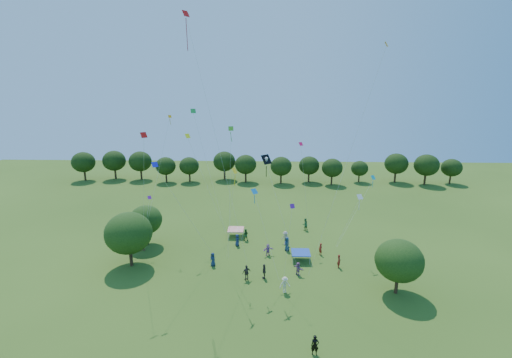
% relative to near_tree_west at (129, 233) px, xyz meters
% --- Properties ---
extents(near_tree_west, '(5.33, 5.33, 6.50)m').
position_rel_near_tree_west_xyz_m(near_tree_west, '(0.00, 0.00, 0.00)').
color(near_tree_west, '#422B19').
rests_on(near_tree_west, ground).
extents(near_tree_north, '(4.22, 4.22, 5.43)m').
position_rel_near_tree_west_xyz_m(near_tree_north, '(-0.07, 5.74, -0.57)').
color(near_tree_north, '#422B19').
rests_on(near_tree_north, ground).
extents(near_tree_east, '(4.66, 4.66, 5.69)m').
position_rel_near_tree_west_xyz_m(near_tree_east, '(28.97, -4.73, -0.51)').
color(near_tree_east, '#422B19').
rests_on(near_tree_east, ground).
extents(treeline, '(88.01, 8.77, 6.77)m').
position_rel_near_tree_west_xyz_m(treeline, '(12.96, 39.89, -0.00)').
color(treeline, '#422B19').
rests_on(treeline, ground).
extents(tent_red_stripe, '(2.20, 2.20, 1.10)m').
position_rel_near_tree_west_xyz_m(tent_red_stripe, '(11.49, 8.88, -3.06)').
color(tent_red_stripe, '#EC3F1B').
rests_on(tent_red_stripe, ground).
extents(tent_blue, '(2.20, 2.20, 1.10)m').
position_rel_near_tree_west_xyz_m(tent_blue, '(19.97, 1.92, -3.06)').
color(tent_blue, '#183F9F').
rests_on(tent_blue, ground).
extents(man_in_black, '(0.62, 0.41, 1.65)m').
position_rel_near_tree_west_xyz_m(man_in_black, '(19.63, -13.48, -3.27)').
color(man_in_black, black).
rests_on(man_in_black, ground).
extents(crowd_person_0, '(0.79, 0.91, 1.63)m').
position_rel_near_tree_west_xyz_m(crowd_person_0, '(11.95, 5.76, -3.28)').
color(crowd_person_0, navy).
rests_on(crowd_person_0, ground).
extents(crowd_person_1, '(0.69, 0.54, 1.64)m').
position_rel_near_tree_west_xyz_m(crowd_person_1, '(-0.08, 3.89, -3.27)').
color(crowd_person_1, maroon).
rests_on(crowd_person_1, ground).
extents(crowd_person_2, '(0.84, 0.48, 1.66)m').
position_rel_near_tree_west_xyz_m(crowd_person_2, '(12.94, 7.53, -3.27)').
color(crowd_person_2, '#235223').
rests_on(crowd_person_2, ground).
extents(crowd_person_3, '(1.23, 0.81, 1.73)m').
position_rel_near_tree_west_xyz_m(crowd_person_3, '(17.72, -5.00, -3.23)').
color(crowd_person_3, beige).
rests_on(crowd_person_3, ground).
extents(crowd_person_4, '(0.49, 1.01, 1.69)m').
position_rel_near_tree_west_xyz_m(crowd_person_4, '(15.60, -2.33, -3.25)').
color(crowd_person_4, '#403833').
rests_on(crowd_person_4, ground).
extents(crowd_person_5, '(1.50, 1.07, 1.52)m').
position_rel_near_tree_west_xyz_m(crowd_person_5, '(16.02, 3.12, -3.33)').
color(crowd_person_5, '#995A9B').
rests_on(crowd_person_5, ground).
extents(crowd_person_6, '(0.89, 0.86, 1.63)m').
position_rel_near_tree_west_xyz_m(crowd_person_6, '(9.57, 0.28, -3.28)').
color(crowd_person_6, '#1A2B4D').
rests_on(crowd_person_6, ground).
extents(crowd_person_7, '(0.42, 0.62, 1.61)m').
position_rel_near_tree_west_xyz_m(crowd_person_7, '(24.23, 0.33, -3.29)').
color(crowd_person_7, maroon).
rests_on(crowd_person_7, ground).
extents(crowd_person_8, '(1.02, 0.88, 1.82)m').
position_rel_near_tree_west_xyz_m(crowd_person_8, '(21.48, 11.49, -3.19)').
color(crowd_person_8, '#25572F').
rests_on(crowd_person_8, ground).
extents(crowd_person_9, '(1.29, 1.22, 1.88)m').
position_rel_near_tree_west_xyz_m(crowd_person_9, '(18.33, 6.37, -3.16)').
color(crowd_person_9, '#AD9B8A').
rests_on(crowd_person_9, ground).
extents(crowd_person_10, '(1.11, 0.92, 1.74)m').
position_rel_near_tree_west_xyz_m(crowd_person_10, '(13.72, -2.74, -3.23)').
color(crowd_person_10, '#403833').
rests_on(crowd_person_10, ground).
extents(crowd_person_11, '(1.27, 1.40, 1.50)m').
position_rel_near_tree_west_xyz_m(crowd_person_11, '(19.37, -1.48, -3.34)').
color(crowd_person_11, '#90548A').
rests_on(crowd_person_11, ground).
extents(crowd_person_12, '(0.83, 1.03, 1.84)m').
position_rel_near_tree_west_xyz_m(crowd_person_12, '(18.47, 4.56, -3.17)').
color(crowd_person_12, navy).
rests_on(crowd_person_12, ground).
extents(crowd_person_13, '(0.58, 0.68, 1.55)m').
position_rel_near_tree_west_xyz_m(crowd_person_13, '(22.58, 3.50, -3.32)').
color(crowd_person_13, maroon).
rests_on(crowd_person_13, ground).
extents(pirate_kite, '(4.16, 2.49, 12.35)m').
position_rel_near_tree_west_xyz_m(pirate_kite, '(15.85, -2.31, 8.81)').
color(pirate_kite, black).
extents(red_high_kite, '(6.23, 1.46, 26.22)m').
position_rel_near_tree_west_xyz_m(red_high_kite, '(8.92, -0.23, 17.71)').
color(red_high_kite, red).
extents(small_kite_0, '(1.97, 2.31, 12.22)m').
position_rel_near_tree_west_xyz_m(small_kite_0, '(20.51, 8.59, 6.77)').
color(small_kite_0, '#EB0D45').
extents(small_kite_1, '(1.68, 3.84, 11.36)m').
position_rel_near_tree_west_xyz_m(small_kite_1, '(12.49, -3.38, 6.58)').
color(small_kite_1, yellow).
extents(small_kite_2, '(4.77, 1.13, 13.54)m').
position_rel_near_tree_west_xyz_m(small_kite_2, '(6.81, 5.93, 8.04)').
color(small_kite_2, yellow).
extents(small_kite_3, '(0.70, 1.22, 14.94)m').
position_rel_near_tree_west_xyz_m(small_kite_3, '(11.85, 0.36, 8.82)').
color(small_kite_3, '#3A981B').
extents(small_kite_4, '(2.92, 2.07, 9.04)m').
position_rel_near_tree_west_xyz_m(small_kite_4, '(14.90, -3.28, 4.78)').
color(small_kite_4, '#1169B1').
extents(small_kite_5, '(0.65, 2.91, 5.93)m').
position_rel_near_tree_west_xyz_m(small_kite_5, '(1.10, 3.91, 1.96)').
color(small_kite_5, purple).
extents(small_kite_6, '(2.80, 0.78, 6.82)m').
position_rel_near_tree_west_xyz_m(small_kite_6, '(26.56, 2.87, 3.04)').
color(small_kite_6, silver).
extents(small_kite_7, '(5.88, 5.98, 7.77)m').
position_rel_near_tree_west_xyz_m(small_kite_7, '(29.19, 7.82, 3.56)').
color(small_kite_7, '#0A8FA4').
extents(small_kite_8, '(3.48, 5.84, 14.75)m').
position_rel_near_tree_west_xyz_m(small_kite_8, '(3.39, -2.60, 8.69)').
color(small_kite_8, red).
extents(small_kite_9, '(3.00, 6.07, 15.69)m').
position_rel_near_tree_west_xyz_m(small_kite_9, '(2.68, 5.89, 8.30)').
color(small_kite_9, orange).
extents(small_kite_10, '(5.97, 0.77, 22.63)m').
position_rel_near_tree_west_xyz_m(small_kite_10, '(24.15, -4.32, 12.58)').
color(small_kite_10, orange).
extents(small_kite_11, '(4.90, 3.95, 16.37)m').
position_rel_near_tree_west_xyz_m(small_kite_11, '(6.74, 9.47, 10.22)').
color(small_kite_11, '#198B33').
extents(small_kite_12, '(4.33, 6.30, 12.07)m').
position_rel_near_tree_west_xyz_m(small_kite_12, '(6.09, -3.51, 6.50)').
color(small_kite_12, '#1319C7').
extents(small_kite_13, '(0.95, 0.35, 8.20)m').
position_rel_near_tree_west_xyz_m(small_kite_13, '(18.12, -5.14, 3.62)').
color(small_kite_13, '#731AA1').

